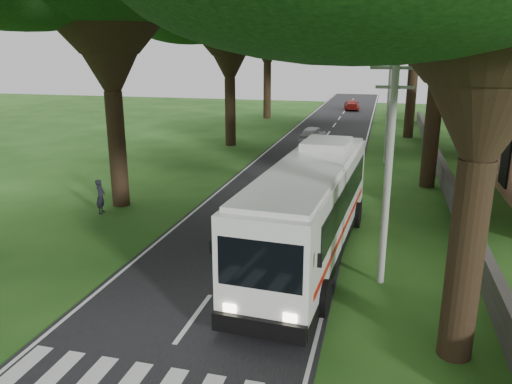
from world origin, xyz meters
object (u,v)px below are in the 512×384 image
(pole_near, at_px, (389,167))
(pole_mid, at_px, (389,105))
(pole_far, at_px, (389,86))
(distant_car_a, at_px, (313,134))
(pedestrian, at_px, (101,196))
(coach_bus, at_px, (310,207))
(distant_car_c, at_px, (352,105))

(pole_near, distance_m, pole_mid, 20.00)
(pole_far, distance_m, distant_car_a, 14.77)
(pole_mid, relative_size, pedestrian, 4.60)
(coach_bus, distance_m, distant_car_a, 25.73)
(distant_car_c, bearing_deg, distant_car_a, 80.02)
(pole_far, bearing_deg, pole_mid, -90.00)
(pedestrian, bearing_deg, distant_car_a, -30.50)
(pole_mid, bearing_deg, coach_bus, -98.68)
(coach_bus, relative_size, distant_car_c, 2.84)
(pole_mid, relative_size, coach_bus, 0.61)
(distant_car_a, distance_m, pedestrian, 23.79)
(pole_far, bearing_deg, distant_car_a, -116.02)
(pole_far, relative_size, coach_bus, 0.61)
(pole_mid, relative_size, distant_car_a, 1.90)
(coach_bus, height_order, distant_car_a, coach_bus)
(distant_car_c, bearing_deg, pole_near, 88.63)
(pole_near, xyz_separation_m, coach_bus, (-2.81, 1.63, -2.11))
(coach_bus, bearing_deg, distant_car_a, 101.26)
(pedestrian, bearing_deg, pole_near, -120.32)
(pole_mid, distance_m, pole_far, 20.00)
(pole_near, xyz_separation_m, pole_mid, (0.00, 20.00, 0.00))
(pole_mid, relative_size, pole_far, 1.00)
(pole_mid, bearing_deg, pole_far, 90.00)
(pole_mid, distance_m, distant_car_a, 10.09)
(pole_near, relative_size, pole_far, 1.00)
(pole_far, relative_size, distant_car_a, 1.90)
(distant_car_c, bearing_deg, pole_mid, 91.67)
(distant_car_a, relative_size, distant_car_c, 0.91)
(pole_far, height_order, distant_car_a, pole_far)
(coach_bus, relative_size, pedestrian, 7.56)
(pole_mid, xyz_separation_m, coach_bus, (-2.81, -18.37, -2.11))
(pole_near, bearing_deg, coach_bus, 149.81)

